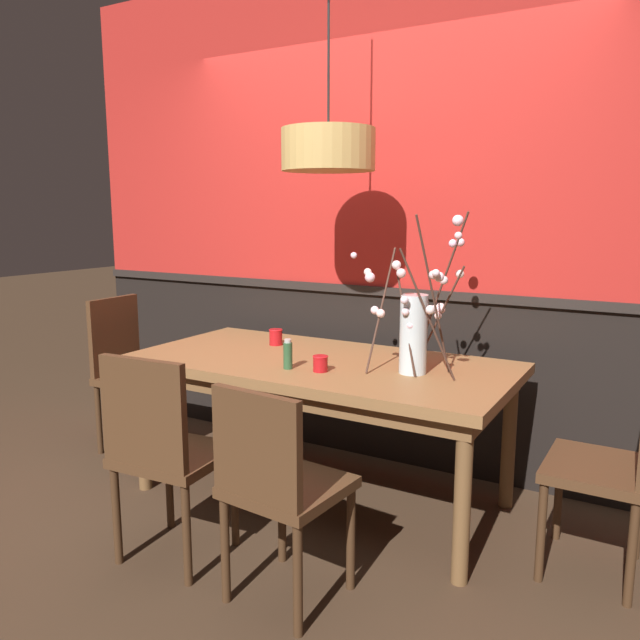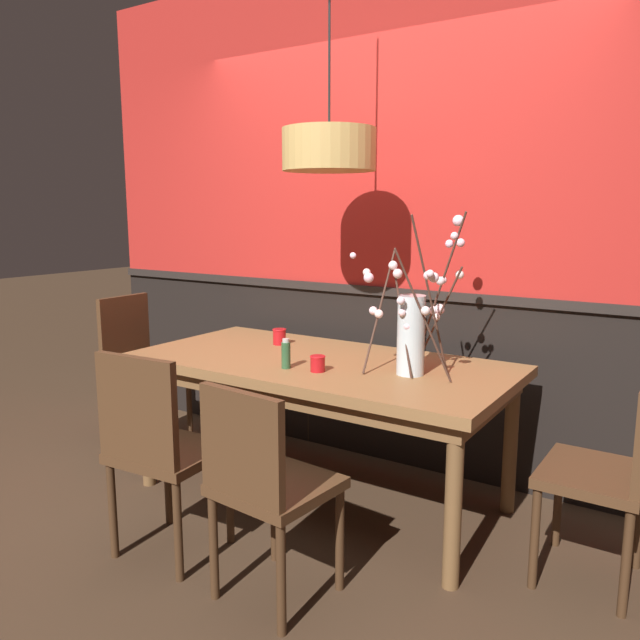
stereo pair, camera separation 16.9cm
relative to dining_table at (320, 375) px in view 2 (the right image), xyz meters
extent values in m
plane|color=#422D1E|center=(0.00, 0.00, -0.67)|extent=(24.00, 24.00, 0.00)
cube|color=black|center=(0.00, 0.70, -0.16)|extent=(4.39, 0.12, 1.03)
cube|color=black|center=(0.00, 0.69, 0.37)|extent=(4.39, 0.14, 0.05)
cube|color=#B2231E|center=(0.00, 0.70, 1.32)|extent=(4.39, 0.12, 1.93)
cube|color=olive|center=(0.00, 0.00, 0.06)|extent=(1.96, 0.96, 0.05)
cube|color=brown|center=(0.00, 0.00, -0.01)|extent=(1.85, 0.85, 0.08)
cylinder|color=brown|center=(-0.89, -0.39, -0.32)|extent=(0.07, 0.07, 0.71)
cylinder|color=brown|center=(0.89, -0.39, -0.32)|extent=(0.07, 0.07, 0.71)
cylinder|color=brown|center=(-0.89, 0.39, -0.32)|extent=(0.07, 0.07, 0.71)
cylinder|color=brown|center=(0.89, 0.39, -0.32)|extent=(0.07, 0.07, 0.71)
cube|color=#4C301C|center=(-1.33, 0.01, -0.21)|extent=(0.44, 0.42, 0.04)
cube|color=#4C301C|center=(-1.52, 0.01, 0.06)|extent=(0.04, 0.39, 0.49)
cylinder|color=#412917|center=(-1.15, 0.19, -0.45)|extent=(0.04, 0.04, 0.45)
cylinder|color=#412917|center=(-1.14, -0.16, -0.45)|extent=(0.04, 0.04, 0.45)
cylinder|color=#412917|center=(-1.52, 0.18, -0.45)|extent=(0.04, 0.04, 0.45)
cylinder|color=#412917|center=(-1.51, -0.17, -0.45)|extent=(0.04, 0.04, 0.45)
cube|color=#4C301C|center=(-0.34, 0.84, -0.23)|extent=(0.45, 0.43, 0.04)
cube|color=#4C301C|center=(-0.35, 1.02, 0.02)|extent=(0.41, 0.06, 0.45)
cylinder|color=#412917|center=(-0.15, 0.68, -0.46)|extent=(0.04, 0.04, 0.43)
cylinder|color=#412917|center=(-0.51, 0.66, -0.46)|extent=(0.04, 0.04, 0.43)
cylinder|color=#412917|center=(-0.17, 1.03, -0.46)|extent=(0.04, 0.04, 0.43)
cylinder|color=#412917|center=(-0.53, 1.00, -0.46)|extent=(0.04, 0.04, 0.43)
cube|color=#4C301C|center=(0.25, 0.85, -0.22)|extent=(0.43, 0.43, 0.04)
cube|color=#4C301C|center=(0.25, 1.04, 0.00)|extent=(0.40, 0.04, 0.40)
cylinder|color=#412917|center=(0.43, 0.66, -0.46)|extent=(0.04, 0.04, 0.43)
cylinder|color=#412917|center=(0.07, 0.67, -0.46)|extent=(0.04, 0.04, 0.43)
cylinder|color=#412917|center=(0.43, 1.02, -0.46)|extent=(0.04, 0.04, 0.43)
cylinder|color=#412917|center=(0.07, 1.03, -0.46)|extent=(0.04, 0.04, 0.43)
cube|color=#4C301C|center=(1.34, -0.02, -0.22)|extent=(0.40, 0.46, 0.04)
cylinder|color=#412917|center=(1.17, -0.21, -0.46)|extent=(0.04, 0.04, 0.44)
cylinder|color=#412917|center=(1.18, 0.18, -0.46)|extent=(0.04, 0.04, 0.44)
cylinder|color=#412917|center=(1.51, -0.22, -0.46)|extent=(0.04, 0.04, 0.44)
cylinder|color=#412917|center=(1.51, 0.18, -0.46)|extent=(0.04, 0.04, 0.44)
cube|color=#4C301C|center=(-0.27, -0.80, -0.21)|extent=(0.46, 0.44, 0.04)
cube|color=#4C301C|center=(-0.26, -0.99, 0.04)|extent=(0.41, 0.07, 0.45)
cylinder|color=#412917|center=(-0.47, -0.64, -0.45)|extent=(0.04, 0.04, 0.44)
cylinder|color=#412917|center=(-0.10, -0.61, -0.45)|extent=(0.04, 0.04, 0.44)
cylinder|color=#412917|center=(-0.44, -0.99, -0.45)|extent=(0.04, 0.04, 0.44)
cylinder|color=#412917|center=(-0.07, -0.96, -0.45)|extent=(0.04, 0.04, 0.44)
cube|color=#4C301C|center=(0.33, -0.81, -0.22)|extent=(0.45, 0.45, 0.04)
cube|color=#4C301C|center=(0.31, -1.00, 0.01)|extent=(0.39, 0.07, 0.40)
cylinder|color=#412917|center=(0.17, -0.62, -0.46)|extent=(0.04, 0.04, 0.44)
cylinder|color=#412917|center=(0.52, -0.65, -0.46)|extent=(0.04, 0.04, 0.44)
cylinder|color=#412917|center=(0.13, -0.97, -0.46)|extent=(0.04, 0.04, 0.44)
cylinder|color=#412917|center=(0.49, -1.00, -0.46)|extent=(0.04, 0.04, 0.44)
cylinder|color=silver|center=(0.51, -0.01, 0.27)|extent=(0.13, 0.13, 0.38)
cylinder|color=silver|center=(0.51, -0.01, 0.13)|extent=(0.11, 0.11, 0.08)
cylinder|color=#472D23|center=(0.33, 0.01, 0.37)|extent=(0.02, 0.31, 0.58)
sphere|color=#FFD8D0|center=(0.25, 0.03, 0.55)|extent=(0.04, 0.04, 0.04)
sphere|color=#FFD3DC|center=(0.31, 0.00, 0.37)|extent=(0.04, 0.04, 0.04)
sphere|color=#FFC9DB|center=(0.27, 0.01, 0.52)|extent=(0.05, 0.05, 0.05)
sphere|color=#FFCBE1|center=(0.18, 0.02, 0.63)|extent=(0.03, 0.03, 0.03)
sphere|color=#FFDBD6|center=(0.34, -0.01, 0.36)|extent=(0.04, 0.04, 0.04)
cylinder|color=#472D23|center=(0.61, -0.04, 0.46)|extent=(0.11, 0.25, 0.74)
sphere|color=#FFC7E6|center=(0.70, -0.04, 0.70)|extent=(0.04, 0.04, 0.04)
sphere|color=white|center=(0.66, -0.03, 0.54)|extent=(0.04, 0.04, 0.04)
sphere|color=#FFC6D0|center=(0.73, -0.07, 0.74)|extent=(0.03, 0.03, 0.03)
cylinder|color=#472D23|center=(0.59, 0.12, 0.34)|extent=(0.27, 0.12, 0.51)
sphere|color=silver|center=(0.59, 0.14, 0.38)|extent=(0.04, 0.04, 0.04)
sphere|color=#FBD9D1|center=(0.66, 0.20, 0.54)|extent=(0.04, 0.04, 0.04)
sphere|color=white|center=(0.57, 0.12, 0.38)|extent=(0.04, 0.04, 0.04)
sphere|color=#FFD5CF|center=(0.60, 0.09, 0.35)|extent=(0.03, 0.03, 0.03)
sphere|color=#FECAD0|center=(0.59, 0.14, 0.38)|extent=(0.04, 0.04, 0.04)
cylinder|color=#472D23|center=(0.58, 0.14, 0.46)|extent=(0.31, 0.18, 0.75)
sphere|color=#FFD1E1|center=(0.62, 0.25, 0.80)|extent=(0.05, 0.05, 0.05)
sphere|color=#F7CCD6|center=(0.59, 0.18, 0.52)|extent=(0.04, 0.04, 0.04)
sphere|color=#FDC6D4|center=(0.64, 0.24, 0.69)|extent=(0.04, 0.04, 0.04)
cylinder|color=#472D23|center=(0.49, -0.06, 0.34)|extent=(0.14, 0.06, 0.51)
sphere|color=#FFD1E2|center=(0.52, -0.06, 0.32)|extent=(0.04, 0.04, 0.04)
sphere|color=white|center=(0.50, -0.08, 0.39)|extent=(0.04, 0.04, 0.04)
sphere|color=white|center=(0.46, -0.10, 0.60)|extent=(0.04, 0.04, 0.04)
sphere|color=white|center=(0.50, -0.11, 0.44)|extent=(0.04, 0.04, 0.04)
sphere|color=#FCCFCF|center=(0.48, -0.10, 0.56)|extent=(0.04, 0.04, 0.04)
cylinder|color=#472D23|center=(0.62, -0.13, 0.38)|extent=(0.23, 0.17, 0.60)
sphere|color=#FCCBD5|center=(0.66, -0.19, 0.57)|extent=(0.04, 0.04, 0.04)
sphere|color=#FFD4DE|center=(0.68, -0.17, 0.56)|extent=(0.04, 0.04, 0.04)
sphere|color=silver|center=(0.64, -0.15, 0.42)|extent=(0.04, 0.04, 0.04)
sphere|color=white|center=(0.68, -0.21, 0.58)|extent=(0.03, 0.03, 0.03)
cylinder|color=red|center=(0.12, -0.21, 0.12)|extent=(0.07, 0.07, 0.08)
torus|color=red|center=(0.12, -0.21, 0.16)|extent=(0.08, 0.08, 0.01)
cylinder|color=silver|center=(0.12, -0.21, 0.11)|extent=(0.05, 0.05, 0.04)
cylinder|color=red|center=(-0.40, 0.19, 0.13)|extent=(0.07, 0.07, 0.09)
torus|color=red|center=(-0.40, 0.19, 0.17)|extent=(0.08, 0.08, 0.01)
cylinder|color=silver|center=(-0.40, 0.19, 0.11)|extent=(0.05, 0.05, 0.05)
cylinder|color=#2D5633|center=(-0.04, -0.24, 0.15)|extent=(0.04, 0.04, 0.13)
cylinder|color=beige|center=(-0.04, -0.24, 0.22)|extent=(0.03, 0.03, 0.02)
cylinder|color=tan|center=(0.00, 0.08, 1.14)|extent=(0.47, 0.47, 0.21)
sphere|color=#F9EAB7|center=(0.00, 0.08, 1.11)|extent=(0.14, 0.14, 0.14)
cylinder|color=black|center=(0.00, 0.08, 1.76)|extent=(0.01, 0.01, 1.03)
camera|label=1|loc=(1.57, -2.72, 0.84)|focal=34.99mm
camera|label=2|loc=(1.71, -2.63, 0.84)|focal=34.99mm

